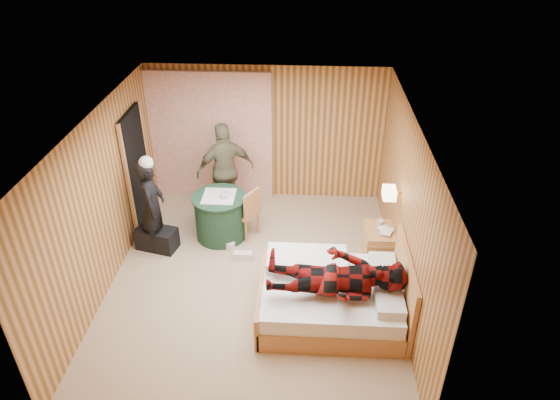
# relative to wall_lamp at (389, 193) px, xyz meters

# --- Properties ---
(floor) EXTENTS (4.20, 5.00, 0.01)m
(floor) POSITION_rel_wall_lamp_xyz_m (-1.92, -0.45, -1.30)
(floor) COLOR tan
(floor) RESTS_ON ground
(ceiling) EXTENTS (4.20, 5.00, 0.01)m
(ceiling) POSITION_rel_wall_lamp_xyz_m (-1.92, -0.45, 1.20)
(ceiling) COLOR silver
(ceiling) RESTS_ON wall_back
(wall_back) EXTENTS (4.20, 0.02, 2.50)m
(wall_back) POSITION_rel_wall_lamp_xyz_m (-1.92, 2.05, -0.05)
(wall_back) COLOR #CC824E
(wall_back) RESTS_ON floor
(wall_left) EXTENTS (0.02, 5.00, 2.50)m
(wall_left) POSITION_rel_wall_lamp_xyz_m (-4.02, -0.45, -0.05)
(wall_left) COLOR #CC824E
(wall_left) RESTS_ON floor
(wall_right) EXTENTS (0.02, 5.00, 2.50)m
(wall_right) POSITION_rel_wall_lamp_xyz_m (0.18, -0.45, -0.05)
(wall_right) COLOR #CC824E
(wall_right) RESTS_ON floor
(curtain) EXTENTS (2.20, 0.08, 2.40)m
(curtain) POSITION_rel_wall_lamp_xyz_m (-2.92, 1.98, -0.10)
(curtain) COLOR beige
(curtain) RESTS_ON floor
(doorway) EXTENTS (0.06, 0.90, 2.05)m
(doorway) POSITION_rel_wall_lamp_xyz_m (-3.98, 0.95, -0.28)
(doorway) COLOR black
(doorway) RESTS_ON floor
(wall_lamp) EXTENTS (0.26, 0.24, 0.16)m
(wall_lamp) POSITION_rel_wall_lamp_xyz_m (0.00, 0.00, 0.00)
(wall_lamp) COLOR gold
(wall_lamp) RESTS_ON wall_right
(bed) EXTENTS (1.94, 1.48, 1.02)m
(bed) POSITION_rel_wall_lamp_xyz_m (-0.79, -1.09, -1.01)
(bed) COLOR tan
(bed) RESTS_ON floor
(nightstand) EXTENTS (0.45, 0.62, 0.59)m
(nightstand) POSITION_rel_wall_lamp_xyz_m (-0.04, 0.09, -0.99)
(nightstand) COLOR tan
(nightstand) RESTS_ON floor
(round_table) EXTENTS (0.88, 0.88, 0.78)m
(round_table) POSITION_rel_wall_lamp_xyz_m (-2.58, 0.63, -0.90)
(round_table) COLOR #1B3A25
(round_table) RESTS_ON floor
(chair_far) EXTENTS (0.51, 0.51, 0.93)m
(chair_far) POSITION_rel_wall_lamp_xyz_m (-2.61, 1.32, -0.76)
(chair_far) COLOR tan
(chair_far) RESTS_ON floor
(chair_near) EXTENTS (0.56, 0.56, 0.90)m
(chair_near) POSITION_rel_wall_lamp_xyz_m (-2.13, 0.65, -0.78)
(chair_near) COLOR tan
(chair_near) RESTS_ON floor
(duffel_bag) EXTENTS (0.70, 0.48, 0.36)m
(duffel_bag) POSITION_rel_wall_lamp_xyz_m (-3.57, 0.24, -1.12)
(duffel_bag) COLOR black
(duffel_bag) RESTS_ON floor
(sneaker_left) EXTENTS (0.29, 0.12, 0.13)m
(sneaker_left) POSITION_rel_wall_lamp_xyz_m (-2.14, 0.01, -1.24)
(sneaker_left) COLOR silver
(sneaker_left) RESTS_ON floor
(sneaker_right) EXTENTS (0.29, 0.21, 0.12)m
(sneaker_right) POSITION_rel_wall_lamp_xyz_m (-2.46, 0.30, -1.24)
(sneaker_right) COLOR silver
(sneaker_right) RESTS_ON floor
(woman_standing) EXTENTS (0.44, 0.61, 1.56)m
(woman_standing) POSITION_rel_wall_lamp_xyz_m (-3.57, 0.26, -0.52)
(woman_standing) COLOR black
(woman_standing) RESTS_ON floor
(man_at_table) EXTENTS (1.09, 0.79, 1.72)m
(man_at_table) POSITION_rel_wall_lamp_xyz_m (-2.58, 1.37, -0.44)
(man_at_table) COLOR brown
(man_at_table) RESTS_ON floor
(man_on_bed) EXTENTS (0.86, 0.67, 1.77)m
(man_on_bed) POSITION_rel_wall_lamp_xyz_m (-0.77, -1.31, -0.36)
(man_on_bed) COLOR maroon
(man_on_bed) RESTS_ON bed
(book_lower) EXTENTS (0.26, 0.28, 0.02)m
(book_lower) POSITION_rel_wall_lamp_xyz_m (-0.04, 0.04, -0.70)
(book_lower) COLOR silver
(book_lower) RESTS_ON nightstand
(book_upper) EXTENTS (0.24, 0.27, 0.02)m
(book_upper) POSITION_rel_wall_lamp_xyz_m (-0.04, 0.04, -0.68)
(book_upper) COLOR silver
(book_upper) RESTS_ON nightstand
(cup_nightstand) EXTENTS (0.12, 0.12, 0.09)m
(cup_nightstand) POSITION_rel_wall_lamp_xyz_m (-0.04, 0.22, -0.66)
(cup_nightstand) COLOR silver
(cup_nightstand) RESTS_ON nightstand
(cup_table) EXTENTS (0.12, 0.12, 0.10)m
(cup_table) POSITION_rel_wall_lamp_xyz_m (-2.48, 0.58, -0.47)
(cup_table) COLOR silver
(cup_table) RESTS_ON round_table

